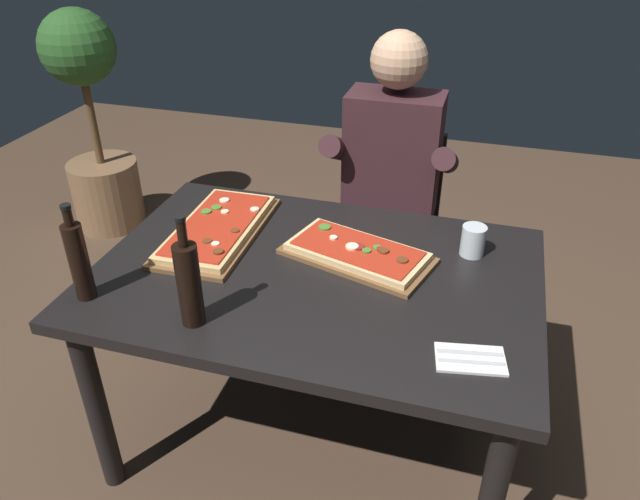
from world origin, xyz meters
The scene contains 11 objects.
ground_plane centered at (0.00, 0.00, 0.00)m, with size 6.40×6.40×0.00m, color #4C3828.
dining_table centered at (0.00, 0.00, 0.64)m, with size 1.40×0.96×0.74m.
pizza_rectangular_front centered at (0.11, 0.11, 0.76)m, with size 0.53×0.37×0.05m.
pizza_rectangular_left centered at (-0.40, 0.13, 0.76)m, with size 0.29×0.57×0.05m.
wine_bottle_dark centered at (-0.26, -0.34, 0.87)m, with size 0.07×0.07×0.34m.
oil_bottle_amber centered at (-0.62, -0.32, 0.87)m, with size 0.06×0.06×0.31m.
tumbler_near_camera centered at (0.47, 0.25, 0.79)m, with size 0.08×0.08×0.10m.
napkin_cutlery_set centered at (0.51, -0.28, 0.74)m, with size 0.20×0.14×0.01m.
diner_chair centered at (0.10, 0.86, 0.49)m, with size 0.44×0.44×0.87m.
seated_diner centered at (0.10, 0.74, 0.74)m, with size 0.53×0.41×1.33m.
potted_plant_corner centered at (-1.67, 1.22, 0.62)m, with size 0.40×0.40×1.25m.
Camera 1 is at (0.47, -1.53, 1.81)m, focal length 34.02 mm.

